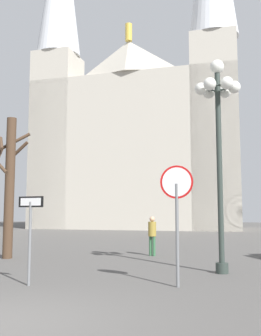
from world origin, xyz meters
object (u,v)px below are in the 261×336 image
Objects in this scene: one_way_arrow_sign at (30,226)px; bare_tree at (9,183)px; stop_sign at (177,201)px; street_lamp at (218,118)px; cathedral at (137,118)px; pedestrian_walking at (152,232)px.

one_way_arrow_sign is 0.39× the size of bare_tree.
street_lamp reaches higher than stop_sign.
pedestrian_walking is at bearing -79.94° from cathedral.
stop_sign is at bearing -79.60° from cathedral.
one_way_arrow_sign is 1.37× the size of pedestrian_walking.
street_lamp is (4.66, 2.68, 3.13)m from one_way_arrow_sign.
one_way_arrow_sign is at bearing -58.12° from bare_tree.
bare_tree is (-7.79, 2.35, -1.67)m from street_lamp.
bare_tree reaches higher than pedestrian_walking.
cathedral is 27.39m from pedestrian_walking.
one_way_arrow_sign is 0.34× the size of street_lamp.
stop_sign is 0.45× the size of street_lamp.
pedestrian_walking is (4.40, -24.81, -10.73)m from cathedral.
pedestrian_walking is at bearing 121.03° from street_lamp.
stop_sign is 1.35× the size of one_way_arrow_sign.
stop_sign is 0.53× the size of bare_tree.
street_lamp reaches higher than one_way_arrow_sign.
street_lamp is (1.15, 2.27, 2.51)m from stop_sign.
one_way_arrow_sign is (-3.52, -0.40, -0.61)m from stop_sign.
street_lamp is 1.17× the size of bare_tree.
stop_sign is 6.60m from pedestrian_walking.
one_way_arrow_sign is at bearing -150.17° from street_lamp.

